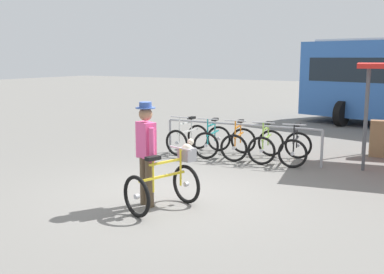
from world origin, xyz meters
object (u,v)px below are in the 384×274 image
at_px(racked_bike_teal, 213,140).
at_px(racked_bike_orange, 239,143).
at_px(racked_bike_white, 188,138).
at_px(racked_bike_lime, 266,145).
at_px(racked_bike_black, 296,148).
at_px(person_with_featured_bike, 146,150).
at_px(featured_bicycle, 168,179).

bearing_deg(racked_bike_teal, racked_bike_orange, 4.01).
bearing_deg(racked_bike_white, racked_bike_lime, 4.01).
bearing_deg(racked_bike_black, racked_bike_lime, -175.99).
bearing_deg(racked_bike_teal, racked_bike_white, -175.99).
relative_size(racked_bike_black, person_with_featured_bike, 0.69).
height_order(racked_bike_orange, racked_bike_black, same).
relative_size(racked_bike_orange, person_with_featured_bike, 0.70).
distance_m(racked_bike_white, person_with_featured_bike, 4.41).
relative_size(featured_bicycle, person_with_featured_bike, 0.73).
bearing_deg(racked_bike_orange, racked_bike_black, 4.01).
distance_m(racked_bike_white, racked_bike_teal, 0.70).
xyz_separation_m(racked_bike_lime, racked_bike_black, (0.70, 0.05, 0.00)).
bearing_deg(featured_bicycle, racked_bike_lime, 89.01).
height_order(racked_bike_orange, person_with_featured_bike, person_with_featured_bike).
height_order(racked_bike_lime, featured_bicycle, featured_bicycle).
relative_size(racked_bike_white, racked_bike_teal, 0.93).
relative_size(racked_bike_lime, racked_bike_black, 0.98).
xyz_separation_m(racked_bike_white, racked_bike_lime, (2.10, 0.15, 0.00)).
height_order(racked_bike_orange, racked_bike_lime, same).
bearing_deg(racked_bike_lime, racked_bike_white, -175.99).
bearing_deg(racked_bike_lime, racked_bike_orange, -175.99).
bearing_deg(racked_bike_teal, person_with_featured_bike, -77.11).
distance_m(racked_bike_orange, racked_bike_lime, 0.70).
bearing_deg(featured_bicycle, racked_bike_white, 116.91).
xyz_separation_m(racked_bike_white, featured_bicycle, (2.02, -3.99, 0.12)).
bearing_deg(racked_bike_white, featured_bicycle, -63.09).
bearing_deg(racked_bike_white, racked_bike_black, 4.01).
bearing_deg(person_with_featured_bike, racked_bike_lime, 83.78).
relative_size(racked_bike_orange, featured_bicycle, 0.96).
bearing_deg(person_with_featured_bike, racked_bike_orange, 93.32).
relative_size(racked_bike_white, racked_bike_orange, 0.93).
bearing_deg(racked_bike_black, racked_bike_white, -175.99).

